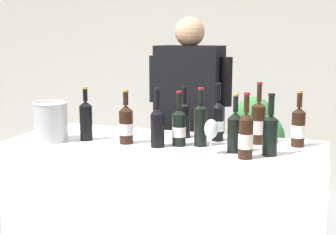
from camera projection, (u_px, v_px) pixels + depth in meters
wall_back at (242, 57)px, 5.05m from camera, size 8.00×0.10×2.80m
counter at (164, 224)px, 2.79m from camera, size 1.84×0.68×1.02m
wine_bottle_0 at (179, 127)px, 2.61m from camera, size 0.08×0.08×0.31m
wine_bottle_1 at (201, 123)px, 2.60m from camera, size 0.07×0.07×0.33m
wine_bottle_2 at (270, 133)px, 2.39m from camera, size 0.08×0.08×0.33m
wine_bottle_3 at (86, 119)px, 2.74m from camera, size 0.07×0.07×0.32m
wine_bottle_4 at (235, 131)px, 2.46m from camera, size 0.08×0.08×0.32m
wine_bottle_5 at (158, 126)px, 2.57m from camera, size 0.08×0.08×0.33m
wine_bottle_6 at (184, 118)px, 2.81m from camera, size 0.07×0.07×0.31m
wine_bottle_7 at (298, 127)px, 2.59m from camera, size 0.08×0.08×0.32m
wine_bottle_8 at (258, 123)px, 2.65m from camera, size 0.08×0.08×0.36m
wine_bottle_9 at (246, 135)px, 2.33m from camera, size 0.08×0.08×0.34m
wine_bottle_10 at (218, 120)px, 2.73m from camera, size 0.07×0.07×0.35m
wine_bottle_11 at (126, 124)px, 2.66m from camera, size 0.08×0.08×0.31m
wine_glass at (211, 130)px, 2.41m from camera, size 0.07×0.07×0.19m
ice_bucket at (51, 121)px, 2.72m from camera, size 0.20×0.20×0.23m
person_server at (189, 145)px, 3.32m from camera, size 0.62×0.27×1.76m
potted_shrub at (259, 147)px, 3.91m from camera, size 0.48×0.51×1.13m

